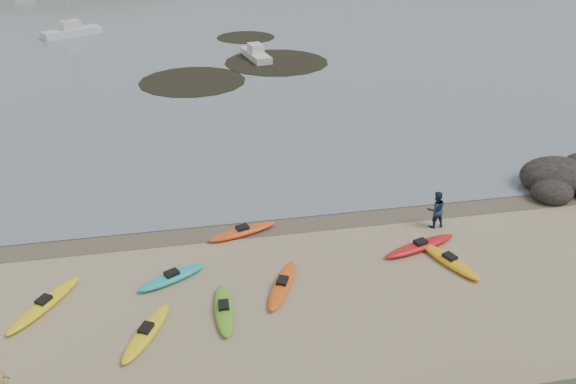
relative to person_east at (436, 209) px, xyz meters
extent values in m
plane|color=tan|center=(-6.74, 1.99, -0.93)|extent=(600.00, 600.00, 0.00)
plane|color=brown|center=(-6.74, 1.69, -0.92)|extent=(60.00, 60.00, 0.00)
ellipsoid|color=yellow|center=(-17.18, -2.85, -0.76)|extent=(2.66, 3.59, 0.34)
ellipsoid|color=yellow|center=(-13.29, -5.21, -0.76)|extent=(2.10, 3.25, 0.34)
ellipsoid|color=#1CB0AD|center=(-12.36, -2.03, -0.76)|extent=(3.00, 2.00, 0.34)
ellipsoid|color=#E85C14|center=(-7.99, -3.38, -0.76)|extent=(2.06, 3.35, 0.34)
ellipsoid|color=#F74D15|center=(-9.09, 0.98, -0.76)|extent=(3.48, 1.71, 0.34)
ellipsoid|color=yellow|center=(-0.64, -3.05, -0.76)|extent=(1.90, 3.43, 0.34)
ellipsoid|color=red|center=(-1.42, -1.73, -0.76)|extent=(3.89, 1.84, 0.34)
ellipsoid|color=#5FB624|center=(-10.45, -4.46, -0.76)|extent=(0.76, 3.14, 0.34)
imported|color=navy|center=(0.00, 0.00, 0.00)|extent=(0.93, 0.74, 1.86)
ellipsoid|color=black|center=(8.15, 2.73, -0.64)|extent=(3.89, 3.03, 1.95)
ellipsoid|color=black|center=(7.15, 1.43, -0.73)|extent=(2.16, 1.95, 1.30)
cylinder|color=black|center=(-10.44, 26.16, -0.90)|extent=(9.09, 9.09, 0.04)
cylinder|color=black|center=(-2.34, 30.96, -0.90)|extent=(9.89, 9.89, 0.04)
cylinder|color=black|center=(-3.91, 42.08, -0.90)|extent=(6.50, 6.50, 0.04)
cube|color=silver|center=(-23.15, 46.55, -0.47)|extent=(6.46, 5.02, 0.91)
cube|color=silver|center=(-4.07, 32.63, -0.54)|extent=(2.47, 5.67, 0.77)
camera|label=1|loc=(-11.19, -21.33, 13.10)|focal=35.00mm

